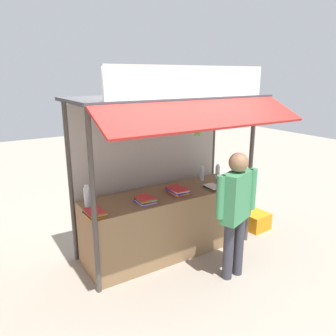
% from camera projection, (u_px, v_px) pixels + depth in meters
% --- Properties ---
extents(ground_plane, '(20.00, 20.00, 0.00)m').
position_uv_depth(ground_plane, '(168.00, 250.00, 4.71)').
color(ground_plane, '#9E9384').
extents(stall_counter, '(2.34, 0.71, 0.88)m').
position_uv_depth(stall_counter, '(168.00, 222.00, 4.60)').
color(stall_counter, olive).
rests_on(stall_counter, ground).
extents(stall_structure, '(2.54, 1.57, 2.52)m').
position_uv_depth(stall_structure, '(164.00, 144.00, 4.38)').
color(stall_structure, '#4C4742').
rests_on(stall_structure, ground).
extents(water_bottle_back_right, '(0.06, 0.06, 0.23)m').
position_uv_depth(water_bottle_back_right, '(218.00, 172.00, 5.04)').
color(water_bottle_back_right, silver).
rests_on(water_bottle_back_right, stall_counter).
extents(water_bottle_center, '(0.06, 0.06, 0.23)m').
position_uv_depth(water_bottle_center, '(202.00, 174.00, 4.96)').
color(water_bottle_center, silver).
rests_on(water_bottle_center, stall_counter).
extents(water_bottle_mid_left, '(0.08, 0.08, 0.28)m').
position_uv_depth(water_bottle_mid_left, '(87.00, 196.00, 3.99)').
color(water_bottle_mid_left, silver).
rests_on(water_bottle_mid_left, stall_counter).
extents(magazine_stack_mid_right, '(0.26, 0.27, 0.07)m').
position_uv_depth(magazine_stack_mid_right, '(146.00, 200.00, 4.13)').
color(magazine_stack_mid_right, blue).
rests_on(magazine_stack_mid_right, stall_counter).
extents(magazine_stack_rear_center, '(0.21, 0.28, 0.06)m').
position_uv_depth(magazine_stack_rear_center, '(95.00, 213.00, 3.75)').
color(magazine_stack_rear_center, orange).
rests_on(magazine_stack_rear_center, stall_counter).
extents(magazine_stack_far_right, '(0.24, 0.32, 0.07)m').
position_uv_depth(magazine_stack_far_right, '(178.00, 191.00, 4.45)').
color(magazine_stack_far_right, red).
rests_on(magazine_stack_far_right, stall_counter).
extents(magazine_stack_front_right, '(0.19, 0.27, 0.04)m').
position_uv_depth(magazine_stack_front_right, '(213.00, 187.00, 4.64)').
color(magazine_stack_front_right, green).
rests_on(magazine_stack_front_right, stall_counter).
extents(banana_bunch_inner_left, '(0.10, 0.10, 0.25)m').
position_uv_depth(banana_bunch_inner_left, '(147.00, 128.00, 3.55)').
color(banana_bunch_inner_left, '#332D23').
extents(banana_bunch_leftmost, '(0.10, 0.10, 0.32)m').
position_uv_depth(banana_bunch_leftmost, '(198.00, 129.00, 3.92)').
color(banana_bunch_leftmost, '#332D23').
extents(banana_bunch_rightmost, '(0.09, 0.09, 0.24)m').
position_uv_depth(banana_bunch_rightmost, '(232.00, 121.00, 4.18)').
color(banana_bunch_rightmost, '#332D23').
extents(banana_bunch_inner_right, '(0.09, 0.09, 0.27)m').
position_uv_depth(banana_bunch_inner_right, '(250.00, 120.00, 4.34)').
color(banana_bunch_inner_right, '#332D23').
extents(vendor_person, '(0.60, 0.33, 1.58)m').
position_uv_depth(vendor_person, '(236.00, 205.00, 3.87)').
color(vendor_person, '#383842').
rests_on(vendor_person, ground).
extents(plastic_crate, '(0.41, 0.41, 0.27)m').
position_uv_depth(plastic_crate, '(255.00, 221.00, 5.37)').
color(plastic_crate, orange).
rests_on(plastic_crate, ground).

